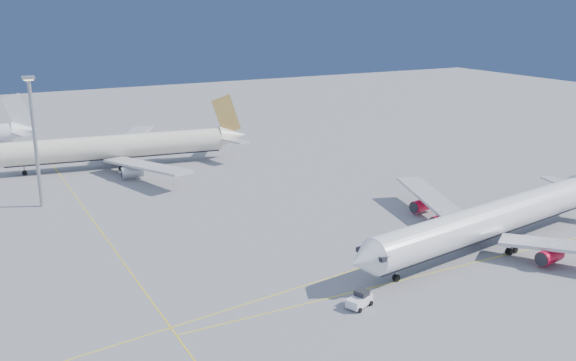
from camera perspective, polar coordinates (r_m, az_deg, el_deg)
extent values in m
plane|color=slate|center=(117.23, 6.79, -6.08)|extent=(500.00, 500.00, 0.00)
cube|color=yellow|center=(109.99, 13.14, -7.89)|extent=(90.00, 0.18, 0.02)
cube|color=yellow|center=(112.73, 8.53, -7.05)|extent=(118.86, 16.88, 0.02)
cube|color=yellow|center=(128.65, -16.12, -4.61)|extent=(0.18, 140.00, 0.02)
cylinder|color=white|center=(120.82, 17.51, -3.33)|extent=(58.45, 15.43, 6.03)
cone|color=white|center=(98.08, 6.68, -7.09)|extent=(5.60, 6.71, 6.03)
cube|color=black|center=(99.13, 7.52, -6.48)|extent=(2.57, 5.92, 0.73)
cube|color=#B7B7BC|center=(134.99, 12.95, -1.77)|extent=(13.77, 30.43, 0.57)
cylinder|color=gray|center=(104.49, 9.63, -7.92)|extent=(0.25, 0.25, 2.39)
cylinder|color=black|center=(104.97, 9.60, -8.52)|extent=(1.25, 0.90, 1.14)
cylinder|color=gray|center=(120.62, 19.31, -5.36)|extent=(0.33, 0.33, 2.39)
cylinder|color=black|center=(121.03, 19.26, -5.89)|extent=(1.28, 1.11, 1.14)
cylinder|color=gray|center=(125.10, 16.07, -4.33)|extent=(0.33, 0.33, 2.39)
cylinder|color=black|center=(125.50, 16.03, -4.84)|extent=(1.28, 1.11, 1.14)
cylinder|color=red|center=(117.19, 22.24, -6.25)|extent=(5.35, 3.38, 2.60)
cylinder|color=red|center=(129.21, 13.54, -3.50)|extent=(5.35, 3.38, 2.60)
cylinder|color=red|center=(137.92, 11.81, -2.18)|extent=(5.35, 3.38, 2.60)
cylinder|color=beige|center=(178.52, -15.02, 2.93)|extent=(57.50, 13.45, 6.27)
cone|color=beige|center=(184.20, -4.96, 3.99)|extent=(8.39, 6.88, 5.95)
cube|color=#B7B7BC|center=(162.78, -12.47, 1.28)|extent=(15.24, 30.97, 0.60)
cube|color=#B7B7BC|center=(196.23, -13.99, 3.59)|extent=(21.62, 28.84, 0.60)
cube|color=#B38E42|center=(182.65, -5.50, 5.84)|extent=(8.45, 1.56, 11.63)
cylinder|color=gray|center=(178.75, -22.41, 1.04)|extent=(0.26, 0.26, 2.53)
cylinder|color=black|center=(179.05, -22.37, 0.65)|extent=(1.30, 0.92, 1.21)
cylinder|color=gray|center=(175.14, -14.42, 1.46)|extent=(0.35, 0.35, 2.53)
cylinder|color=black|center=(175.45, -14.40, 1.06)|extent=(1.32, 1.13, 1.21)
cylinder|color=gray|center=(183.77, -14.75, 2.08)|extent=(0.35, 0.35, 2.53)
cylinder|color=black|center=(184.06, -14.73, 1.70)|extent=(1.32, 1.13, 1.21)
cylinder|color=#B7B7BC|center=(165.86, -13.67, 0.73)|extent=(5.58, 3.39, 2.75)
cylinder|color=#B7B7BC|center=(193.33, -14.77, 2.74)|extent=(5.58, 3.39, 2.75)
cone|color=white|center=(210.09, -22.34, 4.19)|extent=(7.81, 6.29, 5.49)
cube|color=silver|center=(209.20, -22.93, 5.68)|extent=(7.94, 1.38, 10.92)
cube|color=white|center=(95.80, 6.35, -10.58)|extent=(4.68, 3.53, 1.26)
cube|color=black|center=(95.87, 6.57, -9.94)|extent=(2.23, 2.29, 0.95)
cylinder|color=black|center=(94.41, 6.40, -11.39)|extent=(0.82, 0.62, 0.74)
cylinder|color=black|center=(95.50, 5.28, -11.03)|extent=(0.82, 0.62, 0.74)
cylinder|color=black|center=(96.64, 7.38, -10.76)|extent=(0.82, 0.62, 0.74)
cylinder|color=black|center=(97.70, 6.27, -10.41)|extent=(0.82, 0.62, 0.74)
cylinder|color=gray|center=(146.96, -21.54, 3.03)|extent=(0.78, 0.78, 27.78)
cube|color=gray|center=(144.83, -22.09, 8.48)|extent=(2.45, 2.45, 0.56)
cube|color=white|center=(144.88, -22.07, 8.31)|extent=(1.78, 1.78, 0.28)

